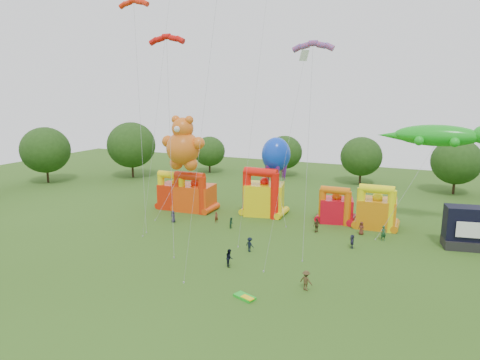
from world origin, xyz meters
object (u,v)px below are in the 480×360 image
at_px(gecko_kite, 412,181).
at_px(spectator_4, 317,225).
at_px(bouncy_castle_2, 264,197).
at_px(bouncy_castle_0, 176,194).
at_px(teddy_bear_kite, 179,160).
at_px(spectator_0, 173,216).
at_px(octopus_kite, 278,180).
at_px(stage_trailer, 480,229).

xyz_separation_m(gecko_kite, spectator_4, (-11.16, -5.41, -5.96)).
bearing_deg(spectator_4, bouncy_castle_2, -80.63).
distance_m(bouncy_castle_0, bouncy_castle_2, 14.39).
bearing_deg(teddy_bear_kite, bouncy_castle_0, 131.42).
bearing_deg(spectator_4, spectator_0, -41.66).
relative_size(bouncy_castle_0, spectator_4, 3.21).
relative_size(octopus_kite, spectator_0, 6.99).
bearing_deg(bouncy_castle_2, octopus_kite, -10.96).
bearing_deg(stage_trailer, bouncy_castle_0, 178.69).
distance_m(bouncy_castle_2, stage_trailer, 28.88).
distance_m(bouncy_castle_0, spectator_0, 7.71).
bearing_deg(spectator_0, bouncy_castle_0, 130.58).
relative_size(bouncy_castle_2, stage_trailer, 0.89).
xyz_separation_m(bouncy_castle_0, spectator_0, (3.67, -6.60, -1.53)).
distance_m(stage_trailer, spectator_0, 39.64).
bearing_deg(bouncy_castle_2, spectator_4, -28.07).
xyz_separation_m(bouncy_castle_0, teddy_bear_kite, (2.70, -3.06, 6.04)).
bearing_deg(bouncy_castle_2, bouncy_castle_0, -170.70).
height_order(bouncy_castle_0, stage_trailer, bouncy_castle_0).
bearing_deg(spectator_0, octopus_kite, 44.48).
distance_m(octopus_kite, spectator_0, 16.22).
xyz_separation_m(bouncy_castle_2, spectator_4, (9.50, -5.07, -1.84)).
relative_size(bouncy_castle_0, teddy_bear_kite, 0.41).
height_order(bouncy_castle_2, gecko_kite, gecko_kite).
distance_m(teddy_bear_kite, spectator_0, 8.42).
distance_m(bouncy_castle_0, stage_trailer, 42.89).
height_order(stage_trailer, gecko_kite, gecko_kite).
xyz_separation_m(teddy_bear_kite, spectator_4, (20.99, 0.32, -7.45)).
bearing_deg(spectator_4, octopus_kite, -85.70).
xyz_separation_m(bouncy_castle_2, stage_trailer, (28.69, -3.31, -0.35)).
bearing_deg(gecko_kite, stage_trailer, -24.44).
xyz_separation_m(bouncy_castle_2, teddy_bear_kite, (-11.49, -5.38, 5.61)).
xyz_separation_m(gecko_kite, octopus_kite, (-18.18, -0.82, -1.28)).
relative_size(stage_trailer, spectator_0, 4.91).
relative_size(bouncy_castle_2, teddy_bear_kite, 0.49).
xyz_separation_m(bouncy_castle_0, gecko_kite, (34.85, 2.67, 4.56)).
relative_size(teddy_bear_kite, octopus_kite, 1.27).
bearing_deg(teddy_bear_kite, octopus_kite, 19.34).
bearing_deg(bouncy_castle_0, spectator_0, -60.88).
relative_size(bouncy_castle_2, spectator_0, 4.39).
bearing_deg(stage_trailer, spectator_0, -171.85).
bearing_deg(gecko_kite, bouncy_castle_2, -179.04).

